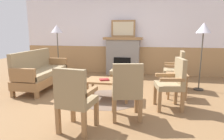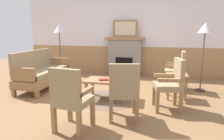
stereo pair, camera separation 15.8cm
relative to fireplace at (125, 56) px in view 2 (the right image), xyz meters
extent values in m
plane|color=olive|center=(0.00, -2.35, -0.65)|extent=(14.00, 14.00, 0.00)
cube|color=white|center=(0.00, 0.25, 0.70)|extent=(7.20, 0.12, 2.70)
cube|color=#A87F51|center=(0.00, 0.18, -0.18)|extent=(7.20, 0.02, 0.95)
cube|color=gray|center=(0.00, 0.00, -0.05)|extent=(1.10, 0.36, 1.20)
cube|color=black|center=(0.00, -0.19, -0.27)|extent=(0.56, 0.02, 0.48)
cube|color=olive|center=(0.00, 0.00, 0.59)|extent=(1.30, 0.44, 0.08)
cube|color=olive|center=(0.00, 0.00, 0.91)|extent=(0.80, 0.03, 0.56)
cube|color=beige|center=(0.00, -0.02, 0.91)|extent=(0.68, 0.01, 0.44)
cube|color=olive|center=(-1.54, -2.82, -0.57)|extent=(0.08, 0.08, 0.16)
cube|color=olive|center=(-1.54, -1.14, -0.57)|extent=(0.08, 0.08, 0.16)
cube|color=olive|center=(-2.14, -2.82, -0.57)|extent=(0.08, 0.08, 0.16)
cube|color=olive|center=(-2.14, -1.14, -0.57)|extent=(0.08, 0.08, 0.16)
cube|color=olive|center=(-1.84, -1.98, -0.39)|extent=(0.70, 1.80, 0.20)
cube|color=#937F5B|center=(-1.84, -1.98, -0.23)|extent=(0.60, 1.70, 0.12)
cube|color=#937F5B|center=(-2.14, -1.98, 0.08)|extent=(0.10, 1.70, 0.50)
cube|color=olive|center=(-1.84, -2.83, -0.12)|extent=(0.60, 0.10, 0.30)
cube|color=olive|center=(-1.84, -1.13, -0.12)|extent=(0.60, 0.10, 0.30)
cube|color=olive|center=(-0.40, -2.75, -0.45)|extent=(0.05, 0.05, 0.40)
cube|color=olive|center=(0.44, -2.75, -0.45)|extent=(0.05, 0.05, 0.40)
cube|color=olive|center=(-0.40, -2.31, -0.45)|extent=(0.05, 0.05, 0.40)
cube|color=olive|center=(0.44, -2.31, -0.45)|extent=(0.05, 0.05, 0.40)
cube|color=olive|center=(0.02, -2.53, -0.23)|extent=(0.96, 0.56, 0.04)
cylinder|color=brown|center=(0.02, -2.53, -0.65)|extent=(1.35, 1.35, 0.01)
cube|color=maroon|center=(-0.06, -2.60, -0.20)|extent=(0.24, 0.21, 0.03)
cube|color=olive|center=(-0.18, -1.19, -0.52)|extent=(0.05, 0.05, 0.26)
cube|color=olive|center=(0.12, -1.19, -0.52)|extent=(0.05, 0.05, 0.26)
cube|color=olive|center=(-0.18, -0.89, -0.52)|extent=(0.05, 0.05, 0.26)
cube|color=olive|center=(0.12, -0.89, -0.52)|extent=(0.05, 0.05, 0.26)
cube|color=#937F5B|center=(-0.03, -1.04, -0.34)|extent=(0.40, 0.40, 0.10)
cube|color=olive|center=(1.09, -3.07, -0.45)|extent=(0.07, 0.07, 0.40)
cube|color=olive|center=(1.02, -2.66, -0.45)|extent=(0.07, 0.07, 0.40)
cube|color=olive|center=(1.50, -3.00, -0.45)|extent=(0.07, 0.07, 0.40)
cube|color=olive|center=(1.43, -2.59, -0.45)|extent=(0.07, 0.07, 0.40)
cube|color=#937F5B|center=(1.26, -2.83, -0.20)|extent=(0.55, 0.55, 0.10)
cube|color=#937F5B|center=(1.46, -2.80, 0.09)|extent=(0.16, 0.49, 0.48)
cube|color=olive|center=(1.30, -3.03, -0.03)|extent=(0.45, 0.14, 0.06)
cube|color=olive|center=(1.23, -2.63, -0.03)|extent=(0.45, 0.14, 0.06)
cube|color=olive|center=(1.28, -1.58, -0.45)|extent=(0.06, 0.06, 0.40)
cube|color=olive|center=(1.31, -1.16, -0.45)|extent=(0.06, 0.06, 0.40)
cube|color=olive|center=(1.70, -1.61, -0.45)|extent=(0.06, 0.06, 0.40)
cube|color=olive|center=(1.73, -1.19, -0.45)|extent=(0.06, 0.06, 0.40)
cube|color=#937F5B|center=(1.50, -1.39, -0.20)|extent=(0.51, 0.51, 0.10)
cube|color=#937F5B|center=(1.70, -1.40, 0.09)|extent=(0.11, 0.48, 0.48)
cube|color=olive|center=(1.49, -1.59, -0.03)|extent=(0.44, 0.09, 0.06)
cube|color=olive|center=(1.52, -1.18, -0.03)|extent=(0.44, 0.09, 0.06)
cube|color=olive|center=(0.26, -3.23, -0.45)|extent=(0.07, 0.07, 0.40)
cube|color=olive|center=(0.67, -3.14, -0.45)|extent=(0.07, 0.07, 0.40)
cube|color=olive|center=(0.35, -3.64, -0.45)|extent=(0.07, 0.07, 0.40)
cube|color=olive|center=(0.76, -3.55, -0.45)|extent=(0.07, 0.07, 0.40)
cube|color=#937F5B|center=(0.51, -3.39, -0.20)|extent=(0.57, 0.57, 0.10)
cube|color=#937F5B|center=(0.56, -3.59, 0.09)|extent=(0.49, 0.18, 0.48)
cube|color=olive|center=(0.31, -3.44, -0.03)|extent=(0.16, 0.44, 0.06)
cube|color=olive|center=(0.71, -3.35, -0.03)|extent=(0.16, 0.44, 0.06)
cube|color=olive|center=(-0.33, -3.72, -0.45)|extent=(0.07, 0.07, 0.40)
cube|color=olive|center=(0.09, -3.79, -0.45)|extent=(0.07, 0.07, 0.40)
cube|color=olive|center=(-0.39, -4.14, -0.45)|extent=(0.07, 0.07, 0.40)
cube|color=olive|center=(0.03, -4.20, -0.45)|extent=(0.07, 0.07, 0.40)
cube|color=#937F5B|center=(-0.15, -3.96, -0.20)|extent=(0.54, 0.54, 0.10)
cube|color=#937F5B|center=(-0.18, -4.16, 0.09)|extent=(0.49, 0.15, 0.48)
cube|color=olive|center=(-0.35, -3.93, -0.03)|extent=(0.13, 0.45, 0.06)
cube|color=olive|center=(0.05, -3.99, -0.03)|extent=(0.13, 0.45, 0.06)
cube|color=olive|center=(1.32, -1.96, -0.39)|extent=(0.04, 0.04, 0.52)
cube|color=olive|center=(1.68, -1.96, -0.39)|extent=(0.04, 0.04, 0.52)
cube|color=olive|center=(1.32, -2.32, -0.39)|extent=(0.04, 0.04, 0.52)
cube|color=olive|center=(1.68, -2.32, -0.39)|extent=(0.04, 0.04, 0.52)
cube|color=olive|center=(1.50, -2.14, -0.12)|extent=(0.44, 0.44, 0.03)
cylinder|color=#332D28|center=(-1.99, -0.76, -0.64)|extent=(0.24, 0.24, 0.03)
cylinder|color=#4C473D|center=(-1.99, -0.76, 0.08)|extent=(0.03, 0.03, 1.40)
cone|color=silver|center=(-1.99, -0.76, 0.90)|extent=(0.36, 0.36, 0.25)
cylinder|color=#332D28|center=(2.15, -1.43, -0.64)|extent=(0.24, 0.24, 0.03)
cylinder|color=#4C473D|center=(2.15, -1.43, 0.08)|extent=(0.03, 0.03, 1.40)
cone|color=silver|center=(2.15, -1.43, 0.90)|extent=(0.36, 0.36, 0.25)
camera|label=1|loc=(0.87, -6.59, 0.82)|focal=31.50mm
camera|label=2|loc=(1.02, -6.56, 0.82)|focal=31.50mm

